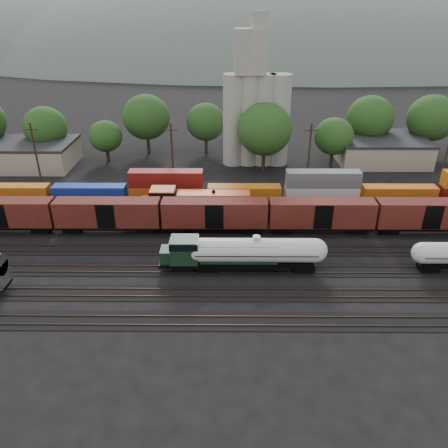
{
  "coord_description": "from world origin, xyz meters",
  "views": [
    {
      "loc": [
        -2.4,
        -51.61,
        30.45
      ],
      "look_at": [
        -2.77,
        2.0,
        3.0
      ],
      "focal_mm": 35.0,
      "sensor_mm": 36.0,
      "label": 1
    }
  ],
  "objects_px": {
    "green_locomotive": "(216,254)",
    "tank_car_a": "(256,252)",
    "grain_silo": "(256,109)",
    "orange_locomotive": "(193,202)"
  },
  "relations": [
    {
      "from": "tank_car_a",
      "to": "grain_silo",
      "type": "bearing_deg",
      "value": 87.16
    },
    {
      "from": "green_locomotive",
      "to": "orange_locomotive",
      "type": "relative_size",
      "value": 0.86
    },
    {
      "from": "tank_car_a",
      "to": "grain_silo",
      "type": "distance_m",
      "value": 41.92
    },
    {
      "from": "orange_locomotive",
      "to": "grain_silo",
      "type": "height_order",
      "value": "grain_silo"
    },
    {
      "from": "green_locomotive",
      "to": "tank_car_a",
      "type": "relative_size",
      "value": 0.91
    },
    {
      "from": "green_locomotive",
      "to": "orange_locomotive",
      "type": "height_order",
      "value": "orange_locomotive"
    },
    {
      "from": "tank_car_a",
      "to": "grain_silo",
      "type": "relative_size",
      "value": 0.61
    },
    {
      "from": "green_locomotive",
      "to": "grain_silo",
      "type": "relative_size",
      "value": 0.55
    },
    {
      "from": "green_locomotive",
      "to": "grain_silo",
      "type": "distance_m",
      "value": 42.51
    },
    {
      "from": "tank_car_a",
      "to": "orange_locomotive",
      "type": "bearing_deg",
      "value": 120.49
    }
  ]
}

